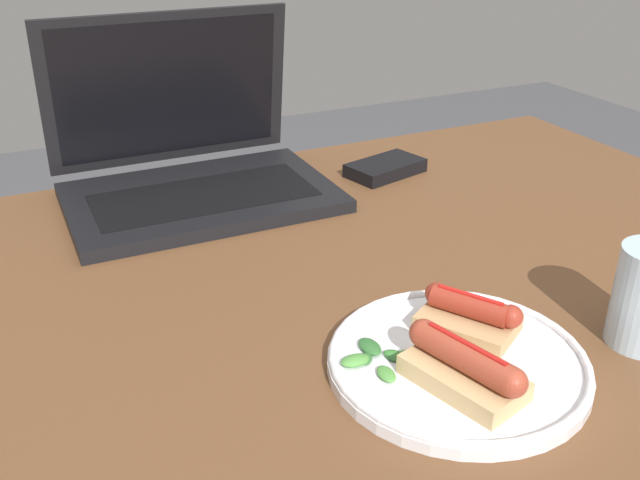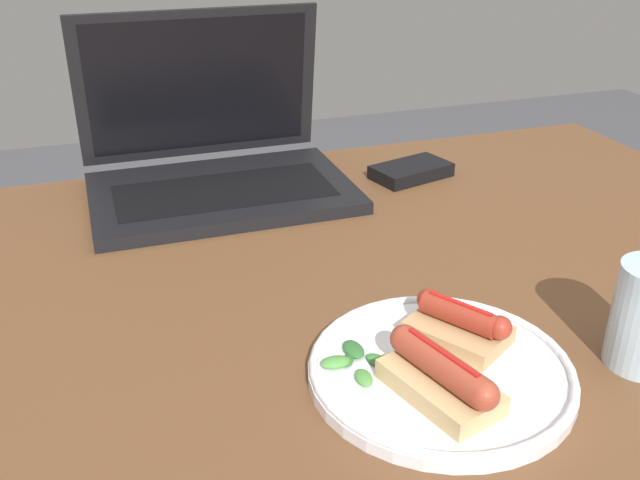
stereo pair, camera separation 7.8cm
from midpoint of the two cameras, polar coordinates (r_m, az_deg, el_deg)
desk at (r=0.88m, az=7.97°, el=-7.04°), size 1.17×0.87×0.75m
laptop at (r=1.06m, az=-6.31°, el=6.32°), size 0.37×0.29×0.25m
plate at (r=0.68m, az=12.94°, el=-10.21°), size 0.24×0.24×0.02m
sausage_toast_left at (r=0.63m, az=13.20°, el=-10.70°), size 0.08×0.12×0.05m
sausage_toast_middle at (r=0.71m, az=14.39°, el=-6.62°), size 0.10×0.11×0.04m
salad_pile at (r=0.67m, az=6.73°, el=-9.67°), size 0.08×0.07×0.01m
external_drive at (r=1.13m, az=9.28°, el=5.43°), size 0.13×0.10×0.02m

